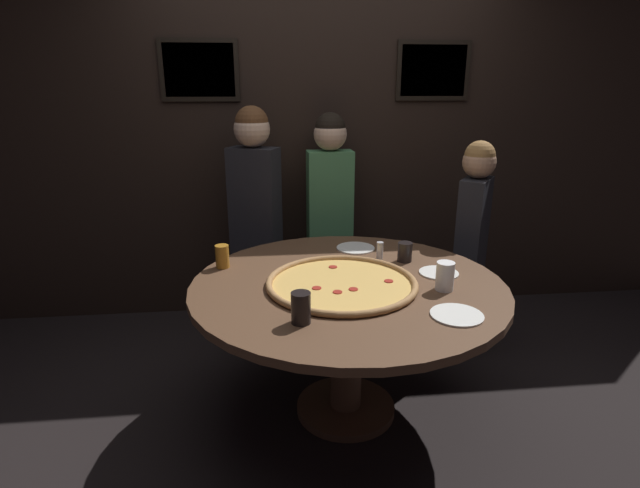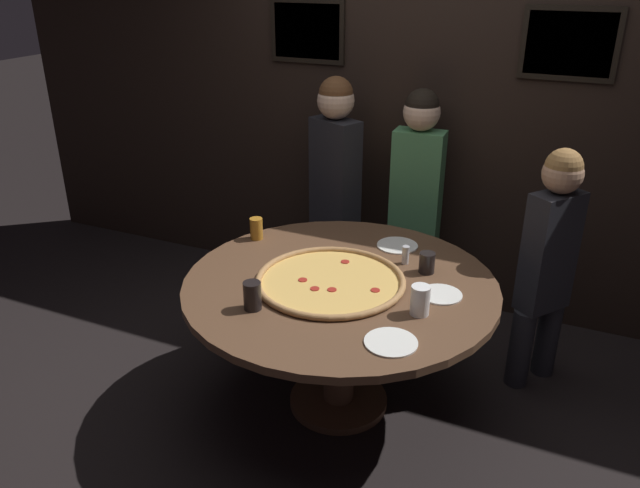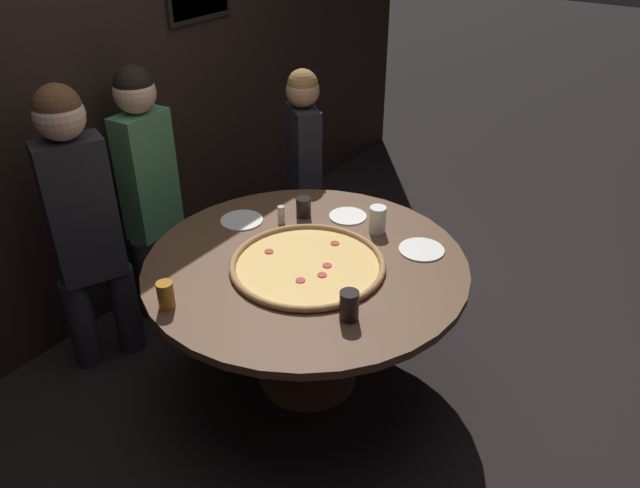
{
  "view_description": "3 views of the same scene",
  "coord_description": "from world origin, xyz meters",
  "px_view_note": "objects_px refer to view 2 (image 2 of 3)",
  "views": [
    {
      "loc": [
        -0.38,
        -2.24,
        1.68
      ],
      "look_at": [
        -0.13,
        0.05,
        0.93
      ],
      "focal_mm": 28.0,
      "sensor_mm": 36.0,
      "label": 1
    },
    {
      "loc": [
        1.02,
        -2.5,
        2.18
      ],
      "look_at": [
        -0.09,
        -0.05,
        0.95
      ],
      "focal_mm": 35.0,
      "sensor_mm": 36.0,
      "label": 2
    },
    {
      "loc": [
        -2.02,
        -1.46,
        2.34
      ],
      "look_at": [
        0.05,
        -0.05,
        0.83
      ],
      "focal_mm": 35.0,
      "sensor_mm": 36.0,
      "label": 3
    }
  ],
  "objects_px": {
    "drink_cup_front_edge": "(252,296)",
    "white_plate_far_back": "(391,342)",
    "drink_cup_centre_back": "(256,229)",
    "diner_far_left": "(335,181)",
    "drink_cup_by_shaker": "(427,263)",
    "condiment_shaker": "(405,255)",
    "drink_cup_beside_pizza": "(420,300)",
    "white_plate_right_side": "(397,245)",
    "white_plate_near_front": "(441,294)",
    "diner_centre_back": "(549,257)",
    "dining_table": "(340,305)",
    "diner_far_right": "(416,192)",
    "giant_pizza": "(330,281)"
  },
  "relations": [
    {
      "from": "dining_table",
      "to": "drink_cup_beside_pizza",
      "type": "relative_size",
      "value": 11.21
    },
    {
      "from": "drink_cup_by_shaker",
      "to": "diner_centre_back",
      "type": "height_order",
      "value": "diner_centre_back"
    },
    {
      "from": "drink_cup_beside_pizza",
      "to": "white_plate_right_side",
      "type": "xyz_separation_m",
      "value": [
        -0.31,
        0.65,
        -0.06
      ]
    },
    {
      "from": "condiment_shaker",
      "to": "diner_far_left",
      "type": "distance_m",
      "value": 0.99
    },
    {
      "from": "drink_cup_front_edge",
      "to": "white_plate_far_back",
      "type": "xyz_separation_m",
      "value": [
        0.66,
        -0.01,
        -0.06
      ]
    },
    {
      "from": "dining_table",
      "to": "diner_far_right",
      "type": "relative_size",
      "value": 1.04
    },
    {
      "from": "giant_pizza",
      "to": "white_plate_near_front",
      "type": "relative_size",
      "value": 3.65
    },
    {
      "from": "condiment_shaker",
      "to": "drink_cup_front_edge",
      "type": "bearing_deg",
      "value": -124.09
    },
    {
      "from": "drink_cup_beside_pizza",
      "to": "diner_far_left",
      "type": "bearing_deg",
      "value": 127.92
    },
    {
      "from": "white_plate_far_back",
      "to": "diner_centre_back",
      "type": "height_order",
      "value": "diner_centre_back"
    },
    {
      "from": "white_plate_far_back",
      "to": "drink_cup_beside_pizza",
      "type": "bearing_deg",
      "value": 81.5
    },
    {
      "from": "drink_cup_front_edge",
      "to": "white_plate_right_side",
      "type": "bearing_deg",
      "value": 66.96
    },
    {
      "from": "drink_cup_centre_back",
      "to": "white_plate_right_side",
      "type": "xyz_separation_m",
      "value": [
        0.75,
        0.23,
        -0.06
      ]
    },
    {
      "from": "drink_cup_centre_back",
      "to": "white_plate_far_back",
      "type": "xyz_separation_m",
      "value": [
        1.02,
        -0.69,
        -0.06
      ]
    },
    {
      "from": "condiment_shaker",
      "to": "drink_cup_beside_pizza",
      "type": "bearing_deg",
      "value": -65.63
    },
    {
      "from": "condiment_shaker",
      "to": "diner_centre_back",
      "type": "distance_m",
      "value": 0.75
    },
    {
      "from": "drink_cup_by_shaker",
      "to": "condiment_shaker",
      "type": "distance_m",
      "value": 0.14
    },
    {
      "from": "drink_cup_beside_pizza",
      "to": "drink_cup_centre_back",
      "type": "relative_size",
      "value": 1.13
    },
    {
      "from": "white_plate_right_side",
      "to": "diner_far_left",
      "type": "height_order",
      "value": "diner_far_left"
    },
    {
      "from": "drink_cup_centre_back",
      "to": "diner_far_left",
      "type": "bearing_deg",
      "value": 77.51
    },
    {
      "from": "drink_cup_front_edge",
      "to": "white_plate_near_front",
      "type": "xyz_separation_m",
      "value": [
        0.74,
        0.47,
        -0.06
      ]
    },
    {
      "from": "white_plate_far_back",
      "to": "white_plate_near_front",
      "type": "relative_size",
      "value": 1.11
    },
    {
      "from": "drink_cup_by_shaker",
      "to": "drink_cup_centre_back",
      "type": "height_order",
      "value": "drink_cup_centre_back"
    },
    {
      "from": "dining_table",
      "to": "condiment_shaker",
      "type": "height_order",
      "value": "condiment_shaker"
    },
    {
      "from": "white_plate_right_side",
      "to": "condiment_shaker",
      "type": "bearing_deg",
      "value": -61.45
    },
    {
      "from": "white_plate_right_side",
      "to": "white_plate_near_front",
      "type": "height_order",
      "value": "same"
    },
    {
      "from": "drink_cup_by_shaker",
      "to": "diner_far_right",
      "type": "xyz_separation_m",
      "value": [
        -0.31,
        0.85,
        0.05
      ]
    },
    {
      "from": "white_plate_right_side",
      "to": "drink_cup_centre_back",
      "type": "bearing_deg",
      "value": -163.08
    },
    {
      "from": "white_plate_far_back",
      "to": "drink_cup_front_edge",
      "type": "bearing_deg",
      "value": 179.21
    },
    {
      "from": "diner_far_right",
      "to": "diner_centre_back",
      "type": "distance_m",
      "value": 0.97
    },
    {
      "from": "diner_centre_back",
      "to": "giant_pizza",
      "type": "bearing_deg",
      "value": -17.39
    },
    {
      "from": "diner_centre_back",
      "to": "white_plate_right_side",
      "type": "bearing_deg",
      "value": -42.88
    },
    {
      "from": "drink_cup_by_shaker",
      "to": "drink_cup_centre_back",
      "type": "distance_m",
      "value": 0.98
    },
    {
      "from": "drink_cup_centre_back",
      "to": "white_plate_right_side",
      "type": "relative_size",
      "value": 0.54
    },
    {
      "from": "giant_pizza",
      "to": "drink_cup_front_edge",
      "type": "height_order",
      "value": "drink_cup_front_edge"
    },
    {
      "from": "white_plate_near_front",
      "to": "drink_cup_by_shaker",
      "type": "bearing_deg",
      "value": 121.97
    },
    {
      "from": "drink_cup_beside_pizza",
      "to": "drink_cup_front_edge",
      "type": "distance_m",
      "value": 0.75
    },
    {
      "from": "diner_far_left",
      "to": "diner_far_right",
      "type": "bearing_deg",
      "value": -144.67
    },
    {
      "from": "drink_cup_by_shaker",
      "to": "white_plate_near_front",
      "type": "distance_m",
      "value": 0.24
    },
    {
      "from": "drink_cup_by_shaker",
      "to": "dining_table",
      "type": "bearing_deg",
      "value": -143.08
    },
    {
      "from": "giant_pizza",
      "to": "drink_cup_front_edge",
      "type": "xyz_separation_m",
      "value": [
        -0.22,
        -0.37,
        0.05
      ]
    },
    {
      "from": "white_plate_right_side",
      "to": "diner_centre_back",
      "type": "xyz_separation_m",
      "value": [
        0.77,
        0.15,
        0.02
      ]
    },
    {
      "from": "diner_far_right",
      "to": "diner_centre_back",
      "type": "xyz_separation_m",
      "value": [
        0.85,
        -0.46,
        -0.08
      ]
    },
    {
      "from": "white_plate_far_back",
      "to": "white_plate_right_side",
      "type": "bearing_deg",
      "value": 106.28
    },
    {
      "from": "white_plate_right_side",
      "to": "diner_far_right",
      "type": "xyz_separation_m",
      "value": [
        -0.08,
        0.61,
        0.1
      ]
    },
    {
      "from": "white_plate_right_side",
      "to": "diner_centre_back",
      "type": "bearing_deg",
      "value": 11.01
    },
    {
      "from": "white_plate_right_side",
      "to": "condiment_shaker",
      "type": "distance_m",
      "value": 0.22
    },
    {
      "from": "drink_cup_beside_pizza",
      "to": "white_plate_right_side",
      "type": "height_order",
      "value": "drink_cup_beside_pizza"
    },
    {
      "from": "dining_table",
      "to": "diner_centre_back",
      "type": "distance_m",
      "value": 1.13
    },
    {
      "from": "drink_cup_by_shaker",
      "to": "drink_cup_front_edge",
      "type": "xyz_separation_m",
      "value": [
        -0.62,
        -0.67,
        0.01
      ]
    }
  ]
}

